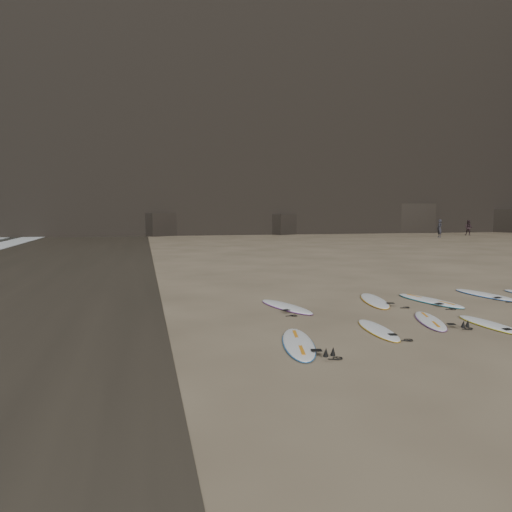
# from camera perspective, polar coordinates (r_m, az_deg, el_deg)

# --- Properties ---
(ground) EXTENTS (240.00, 240.00, 0.00)m
(ground) POSITION_cam_1_polar(r_m,az_deg,el_deg) (13.69, 21.06, -7.14)
(ground) COLOR #897559
(ground) RESTS_ON ground
(wet_sand) EXTENTS (12.00, 200.00, 0.01)m
(wet_sand) POSITION_cam_1_polar(r_m,az_deg,el_deg) (21.96, -27.15, -2.76)
(wet_sand) COLOR #383026
(wet_sand) RESTS_ON ground
(headland) EXTENTS (170.00, 101.00, 63.47)m
(headland) POSITION_cam_1_polar(r_m,az_deg,el_deg) (69.97, 15.29, 20.19)
(headland) COLOR black
(headland) RESTS_ON ground
(surfboard_0) EXTENTS (1.14, 2.69, 0.09)m
(surfboard_0) POSITION_cam_1_polar(r_m,az_deg,el_deg) (10.77, 4.87, -9.89)
(surfboard_0) COLOR white
(surfboard_0) RESTS_ON ground
(surfboard_1) EXTENTS (0.70, 2.24, 0.08)m
(surfboard_1) POSITION_cam_1_polar(r_m,az_deg,el_deg) (12.27, 13.77, -8.17)
(surfboard_1) COLOR white
(surfboard_1) RESTS_ON ground
(surfboard_2) EXTENTS (1.22, 2.33, 0.08)m
(surfboard_2) POSITION_cam_1_polar(r_m,az_deg,el_deg) (13.62, 19.28, -6.97)
(surfboard_2) COLOR white
(surfboard_2) RESTS_ON ground
(surfboard_3) EXTENTS (0.64, 2.26, 0.08)m
(surfboard_3) POSITION_cam_1_polar(r_m,az_deg,el_deg) (13.73, 25.22, -7.09)
(surfboard_3) COLOR white
(surfboard_3) RESTS_ON ground
(surfboard_5) EXTENTS (1.32, 2.60, 0.09)m
(surfboard_5) POSITION_cam_1_polar(r_m,az_deg,el_deg) (14.70, 3.46, -5.77)
(surfboard_5) COLOR white
(surfboard_5) RESTS_ON ground
(surfboard_6) EXTENTS (1.20, 2.71, 0.09)m
(surfboard_6) POSITION_cam_1_polar(r_m,az_deg,el_deg) (16.04, 13.38, -4.96)
(surfboard_6) COLOR white
(surfboard_6) RESTS_ON ground
(surfboard_7) EXTENTS (1.20, 2.77, 0.10)m
(surfboard_7) POSITION_cam_1_polar(r_m,az_deg,el_deg) (16.53, 19.24, -4.80)
(surfboard_7) COLOR white
(surfboard_7) RESTS_ON ground
(surfboard_8) EXTENTS (1.01, 2.67, 0.09)m
(surfboard_8) POSITION_cam_1_polar(r_m,az_deg,el_deg) (18.31, 24.75, -4.04)
(surfboard_8) COLOR white
(surfboard_8) RESTS_ON ground
(person_a) EXTENTS (0.47, 0.69, 1.86)m
(person_a) POSITION_cam_1_polar(r_m,az_deg,el_deg) (54.87, 20.24, 2.98)
(person_a) COLOR #232228
(person_a) RESTS_ON ground
(person_b) EXTENTS (1.04, 1.03, 1.69)m
(person_b) POSITION_cam_1_polar(r_m,az_deg,el_deg) (60.24, 23.14, 2.98)
(person_b) COLOR black
(person_b) RESTS_ON ground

